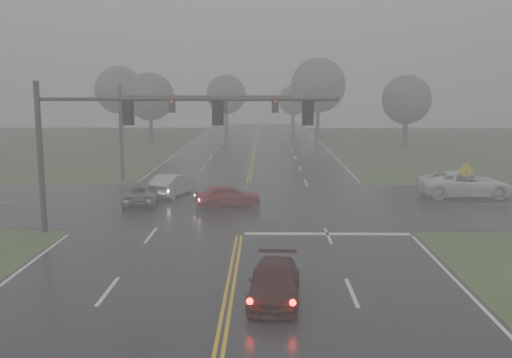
{
  "coord_description": "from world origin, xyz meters",
  "views": [
    {
      "loc": [
        1.31,
        -14.01,
        7.51
      ],
      "look_at": [
        0.82,
        16.0,
        2.61
      ],
      "focal_mm": 40.0,
      "sensor_mm": 36.0,
      "label": 1
    }
  ],
  "objects_px": {
    "sedan_silver": "(173,196)",
    "car_grey": "(142,203)",
    "pickup_white": "(465,197)",
    "sedan_red": "(228,207)",
    "signal_gantry_far": "(174,114)",
    "signal_gantry_near": "(133,126)",
    "sedan_maroon": "(275,300)"
  },
  "relations": [
    {
      "from": "sedan_maroon",
      "to": "signal_gantry_near",
      "type": "xyz_separation_m",
      "value": [
        -7.06,
        9.46,
        5.51
      ]
    },
    {
      "from": "signal_gantry_near",
      "to": "signal_gantry_far",
      "type": "xyz_separation_m",
      "value": [
        -0.53,
        16.49,
        -0.15
      ]
    },
    {
      "from": "car_grey",
      "to": "pickup_white",
      "type": "bearing_deg",
      "value": -179.49
    },
    {
      "from": "sedan_red",
      "to": "car_grey",
      "type": "xyz_separation_m",
      "value": [
        -5.66,
        1.02,
        0.0
      ]
    },
    {
      "from": "sedan_red",
      "to": "signal_gantry_near",
      "type": "distance_m",
      "value": 9.46
    },
    {
      "from": "sedan_maroon",
      "to": "car_grey",
      "type": "bearing_deg",
      "value": 120.42
    },
    {
      "from": "sedan_maroon",
      "to": "pickup_white",
      "type": "xyz_separation_m",
      "value": [
        13.37,
        19.36,
        0.0
      ]
    },
    {
      "from": "sedan_maroon",
      "to": "signal_gantry_near",
      "type": "distance_m",
      "value": 13.02
    },
    {
      "from": "sedan_maroon",
      "to": "signal_gantry_far",
      "type": "height_order",
      "value": "signal_gantry_far"
    },
    {
      "from": "sedan_silver",
      "to": "car_grey",
      "type": "xyz_separation_m",
      "value": [
        -1.64,
        -2.6,
        0.0
      ]
    },
    {
      "from": "sedan_red",
      "to": "car_grey",
      "type": "bearing_deg",
      "value": 62.91
    },
    {
      "from": "sedan_silver",
      "to": "signal_gantry_far",
      "type": "xyz_separation_m",
      "value": [
        -0.86,
        6.53,
        5.36
      ]
    },
    {
      "from": "signal_gantry_near",
      "to": "signal_gantry_far",
      "type": "height_order",
      "value": "signal_gantry_near"
    },
    {
      "from": "sedan_silver",
      "to": "pickup_white",
      "type": "bearing_deg",
      "value": -160.71
    },
    {
      "from": "sedan_maroon",
      "to": "car_grey",
      "type": "height_order",
      "value": "sedan_maroon"
    },
    {
      "from": "sedan_red",
      "to": "sedan_silver",
      "type": "relative_size",
      "value": 0.89
    },
    {
      "from": "sedan_maroon",
      "to": "sedan_red",
      "type": "bearing_deg",
      "value": 103.68
    },
    {
      "from": "sedan_red",
      "to": "signal_gantry_far",
      "type": "height_order",
      "value": "signal_gantry_far"
    },
    {
      "from": "sedan_maroon",
      "to": "car_grey",
      "type": "distance_m",
      "value": 18.78
    },
    {
      "from": "sedan_silver",
      "to": "signal_gantry_near",
      "type": "height_order",
      "value": "signal_gantry_near"
    },
    {
      "from": "signal_gantry_near",
      "to": "car_grey",
      "type": "bearing_deg",
      "value": 100.08
    },
    {
      "from": "sedan_red",
      "to": "signal_gantry_near",
      "type": "bearing_deg",
      "value": 128.6
    },
    {
      "from": "pickup_white",
      "to": "signal_gantry_far",
      "type": "distance_m",
      "value": 22.61
    },
    {
      "from": "sedan_red",
      "to": "pickup_white",
      "type": "height_order",
      "value": "pickup_white"
    },
    {
      "from": "sedan_silver",
      "to": "pickup_white",
      "type": "xyz_separation_m",
      "value": [
        20.1,
        -0.04,
        0.0
      ]
    },
    {
      "from": "pickup_white",
      "to": "signal_gantry_far",
      "type": "xyz_separation_m",
      "value": [
        -20.96,
        6.58,
        5.36
      ]
    },
    {
      "from": "sedan_silver",
      "to": "pickup_white",
      "type": "height_order",
      "value": "pickup_white"
    },
    {
      "from": "sedan_silver",
      "to": "car_grey",
      "type": "distance_m",
      "value": 3.07
    },
    {
      "from": "car_grey",
      "to": "signal_gantry_near",
      "type": "distance_m",
      "value": 9.28
    },
    {
      "from": "sedan_red",
      "to": "signal_gantry_near",
      "type": "relative_size",
      "value": 0.27
    },
    {
      "from": "sedan_red",
      "to": "pickup_white",
      "type": "relative_size",
      "value": 0.66
    },
    {
      "from": "car_grey",
      "to": "signal_gantry_far",
      "type": "distance_m",
      "value": 10.62
    }
  ]
}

